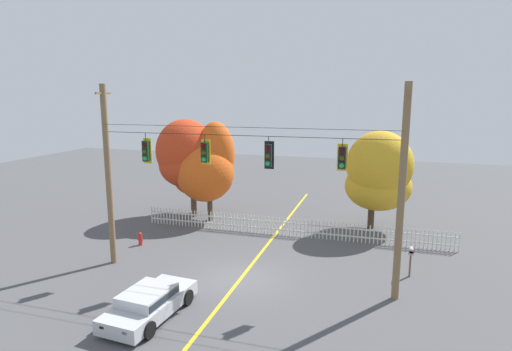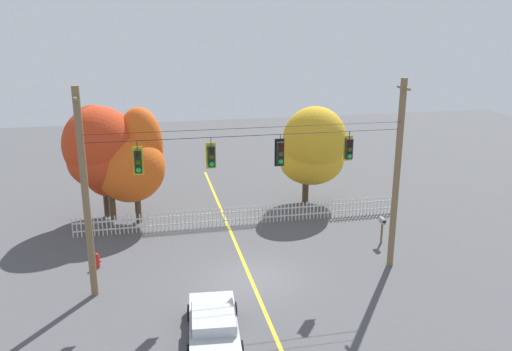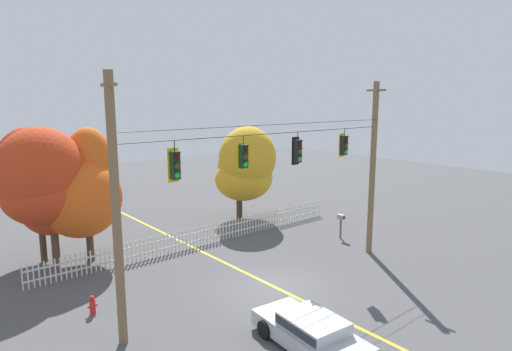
{
  "view_description": "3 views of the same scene",
  "coord_description": "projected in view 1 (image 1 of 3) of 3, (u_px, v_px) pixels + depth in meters",
  "views": [
    {
      "loc": [
        6.05,
        -17.73,
        8.51
      ],
      "look_at": [
        0.44,
        1.05,
        4.77
      ],
      "focal_mm": 29.85,
      "sensor_mm": 36.0,
      "label": 1
    },
    {
      "loc": [
        -4.3,
        -21.4,
        11.46
      ],
      "look_at": [
        0.32,
        0.37,
        4.84
      ],
      "focal_mm": 36.91,
      "sensor_mm": 36.0,
      "label": 2
    },
    {
      "loc": [
        -12.11,
        -13.22,
        8.14
      ],
      "look_at": [
        -0.61,
        0.52,
        4.97
      ],
      "focal_mm": 30.47,
      "sensor_mm": 36.0,
      "label": 3
    }
  ],
  "objects": [
    {
      "name": "lane_centerline_stripe",
      "position": [
        241.0,
        279.0,
        19.98
      ],
      "size": [
        0.16,
        36.0,
        0.01
      ],
      "primitive_type": "cube",
      "color": "gold",
      "rests_on": "ground"
    },
    {
      "name": "autumn_oak_far_east",
      "position": [
        209.0,
        167.0,
        28.71
      ],
      "size": [
        3.97,
        3.68,
        6.75
      ],
      "color": "#473828",
      "rests_on": "ground"
    },
    {
      "name": "traffic_signal_southbound_primary",
      "position": [
        269.0,
        155.0,
        18.51
      ],
      "size": [
        0.43,
        0.38,
        1.45
      ],
      "color": "black"
    },
    {
      "name": "fire_hydrant",
      "position": [
        140.0,
        239.0,
        24.38
      ],
      "size": [
        0.38,
        0.22,
        0.75
      ],
      "color": "red",
      "rests_on": "ground"
    },
    {
      "name": "traffic_signal_westbound_side",
      "position": [
        342.0,
        157.0,
        17.61
      ],
      "size": [
        0.43,
        0.38,
        1.37
      ],
      "color": "black"
    },
    {
      "name": "parked_car",
      "position": [
        149.0,
        302.0,
        16.46
      ],
      "size": [
        2.24,
        4.42,
        1.15
      ],
      "color": "#B7BABF",
      "rests_on": "ground"
    },
    {
      "name": "roadside_mailbox",
      "position": [
        411.0,
        253.0,
        19.99
      ],
      "size": [
        0.25,
        0.44,
        1.44
      ],
      "color": "brown",
      "rests_on": "ground"
    },
    {
      "name": "autumn_maple_near_fence",
      "position": [
        193.0,
        158.0,
        30.36
      ],
      "size": [
        4.03,
        3.53,
        6.83
      ],
      "color": "#473828",
      "rests_on": "ground"
    },
    {
      "name": "ground",
      "position": [
        241.0,
        279.0,
        19.98
      ],
      "size": [
        80.0,
        80.0,
        0.0
      ],
      "primitive_type": "plane",
      "color": "#4C4C4F"
    },
    {
      "name": "traffic_signal_eastbound_side",
      "position": [
        205.0,
        152.0,
        19.35
      ],
      "size": [
        0.43,
        0.38,
        1.38
      ],
      "color": "black"
    },
    {
      "name": "signal_support_span",
      "position": [
        240.0,
        183.0,
        19.12
      ],
      "size": [
        14.09,
        1.1,
        9.02
      ],
      "color": "brown",
      "rests_on": "ground"
    },
    {
      "name": "white_picket_fence",
      "position": [
        290.0,
        227.0,
        25.89
      ],
      "size": [
        18.97,
        0.06,
        1.12
      ],
      "color": "silver",
      "rests_on": "ground"
    },
    {
      "name": "traffic_signal_northbound_secondary",
      "position": [
        146.0,
        151.0,
        20.21
      ],
      "size": [
        0.43,
        0.38,
        1.48
      ],
      "color": "black"
    },
    {
      "name": "autumn_maple_far_west",
      "position": [
        378.0,
        174.0,
        26.6
      ],
      "size": [
        4.12,
        3.98,
        6.35
      ],
      "color": "#473828",
      "rests_on": "ground"
    },
    {
      "name": "autumn_maple_mid",
      "position": [
        188.0,
        160.0,
        29.44
      ],
      "size": [
        4.32,
        4.03,
        6.88
      ],
      "color": "brown",
      "rests_on": "ground"
    }
  ]
}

